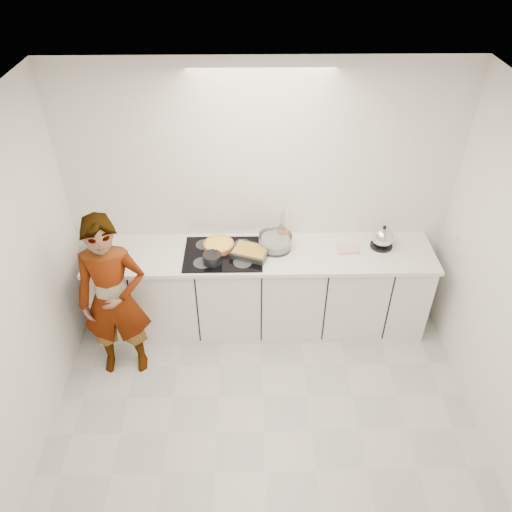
{
  "coord_description": "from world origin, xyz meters",
  "views": [
    {
      "loc": [
        -0.11,
        -2.42,
        3.71
      ],
      "look_at": [
        -0.05,
        1.05,
        1.05
      ],
      "focal_mm": 35.0,
      "sensor_mm": 36.0,
      "label": 1
    }
  ],
  "objects_px": {
    "kettle": "(383,238)",
    "cook": "(114,300)",
    "utensil_crock": "(283,236)",
    "tart_dish": "(219,245)",
    "hob": "(223,254)",
    "saucepan": "(212,258)",
    "baking_dish": "(250,252)",
    "mixing_bowl": "(275,242)"
  },
  "relations": [
    {
      "from": "tart_dish",
      "to": "kettle",
      "type": "distance_m",
      "value": 1.54
    },
    {
      "from": "kettle",
      "to": "saucepan",
      "type": "bearing_deg",
      "value": -171.47
    },
    {
      "from": "kettle",
      "to": "utensil_crock",
      "type": "height_order",
      "value": "kettle"
    },
    {
      "from": "tart_dish",
      "to": "utensil_crock",
      "type": "distance_m",
      "value": 0.61
    },
    {
      "from": "hob",
      "to": "mixing_bowl",
      "type": "relative_size",
      "value": 1.84
    },
    {
      "from": "hob",
      "to": "baking_dish",
      "type": "distance_m",
      "value": 0.26
    },
    {
      "from": "baking_dish",
      "to": "mixing_bowl",
      "type": "height_order",
      "value": "mixing_bowl"
    },
    {
      "from": "tart_dish",
      "to": "cook",
      "type": "relative_size",
      "value": 0.23
    },
    {
      "from": "hob",
      "to": "tart_dish",
      "type": "bearing_deg",
      "value": 114.51
    },
    {
      "from": "kettle",
      "to": "tart_dish",
      "type": "bearing_deg",
      "value": -179.82
    },
    {
      "from": "hob",
      "to": "saucepan",
      "type": "xyz_separation_m",
      "value": [
        -0.09,
        -0.14,
        0.05
      ]
    },
    {
      "from": "mixing_bowl",
      "to": "utensil_crock",
      "type": "distance_m",
      "value": 0.12
    },
    {
      "from": "tart_dish",
      "to": "cook",
      "type": "height_order",
      "value": "cook"
    },
    {
      "from": "tart_dish",
      "to": "saucepan",
      "type": "distance_m",
      "value": 0.24
    },
    {
      "from": "tart_dish",
      "to": "kettle",
      "type": "bearing_deg",
      "value": 0.18
    },
    {
      "from": "utensil_crock",
      "to": "saucepan",
      "type": "bearing_deg",
      "value": -153.54
    },
    {
      "from": "cook",
      "to": "tart_dish",
      "type": "bearing_deg",
      "value": 29.43
    },
    {
      "from": "tart_dish",
      "to": "saucepan",
      "type": "bearing_deg",
      "value": -101.77
    },
    {
      "from": "saucepan",
      "to": "baking_dish",
      "type": "distance_m",
      "value": 0.36
    },
    {
      "from": "tart_dish",
      "to": "cook",
      "type": "distance_m",
      "value": 1.07
    },
    {
      "from": "tart_dish",
      "to": "utensil_crock",
      "type": "height_order",
      "value": "utensil_crock"
    },
    {
      "from": "utensil_crock",
      "to": "cook",
      "type": "relative_size",
      "value": 0.08
    },
    {
      "from": "utensil_crock",
      "to": "kettle",
      "type": "bearing_deg",
      "value": -5.36
    },
    {
      "from": "mixing_bowl",
      "to": "tart_dish",
      "type": "bearing_deg",
      "value": -179.86
    },
    {
      "from": "tart_dish",
      "to": "kettle",
      "type": "relative_size",
      "value": 1.49
    },
    {
      "from": "mixing_bowl",
      "to": "cook",
      "type": "distance_m",
      "value": 1.54
    },
    {
      "from": "kettle",
      "to": "utensil_crock",
      "type": "distance_m",
      "value": 0.94
    },
    {
      "from": "tart_dish",
      "to": "mixing_bowl",
      "type": "distance_m",
      "value": 0.53
    },
    {
      "from": "saucepan",
      "to": "utensil_crock",
      "type": "height_order",
      "value": "saucepan"
    },
    {
      "from": "hob",
      "to": "tart_dish",
      "type": "height_order",
      "value": "tart_dish"
    },
    {
      "from": "saucepan",
      "to": "mixing_bowl",
      "type": "height_order",
      "value": "saucepan"
    },
    {
      "from": "hob",
      "to": "utensil_crock",
      "type": "xyz_separation_m",
      "value": [
        0.56,
        0.19,
        0.06
      ]
    },
    {
      "from": "saucepan",
      "to": "cook",
      "type": "xyz_separation_m",
      "value": [
        -0.83,
        -0.37,
        -0.15
      ]
    },
    {
      "from": "kettle",
      "to": "cook",
      "type": "xyz_separation_m",
      "value": [
        -2.41,
        -0.61,
        -0.19
      ]
    },
    {
      "from": "saucepan",
      "to": "tart_dish",
      "type": "bearing_deg",
      "value": 78.23
    },
    {
      "from": "utensil_crock",
      "to": "tart_dish",
      "type": "bearing_deg",
      "value": -171.32
    },
    {
      "from": "cook",
      "to": "kettle",
      "type": "bearing_deg",
      "value": 9.1
    },
    {
      "from": "hob",
      "to": "utensil_crock",
      "type": "relative_size",
      "value": 5.42
    },
    {
      "from": "hob",
      "to": "mixing_bowl",
      "type": "bearing_deg",
      "value": 11.39
    },
    {
      "from": "tart_dish",
      "to": "baking_dish",
      "type": "bearing_deg",
      "value": -22.08
    },
    {
      "from": "kettle",
      "to": "cook",
      "type": "height_order",
      "value": "cook"
    },
    {
      "from": "saucepan",
      "to": "kettle",
      "type": "height_order",
      "value": "kettle"
    }
  ]
}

